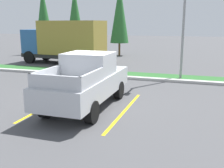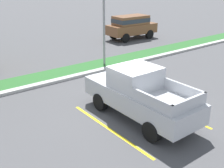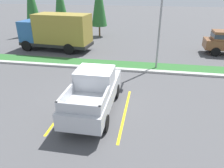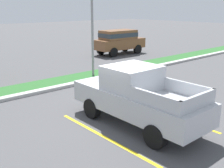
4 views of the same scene
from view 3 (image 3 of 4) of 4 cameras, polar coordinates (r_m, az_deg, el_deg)
The scene contains 11 objects.
ground_plane at distance 11.64m, azimuth -4.34°, elevation -4.90°, with size 120.00×120.00×0.00m, color #4C4C4F.
parking_line_near at distance 11.42m, azimuth -12.25°, elevation -6.04°, with size 0.12×4.80×0.01m, color yellow.
parking_line_far at distance 10.72m, azimuth 3.46°, elevation -7.69°, with size 0.12×4.80×0.01m, color yellow.
curb_strip at distance 16.03m, azimuth 0.03°, elevation 4.09°, with size 56.00×0.40×0.15m, color #B2B2AD.
grass_median at distance 17.07m, azimuth 0.69°, elevation 5.24°, with size 56.00×1.80×0.06m, color #2D662D.
pickup_truck_main at distance 10.50m, azimuth -4.79°, elevation -1.95°, with size 1.99×5.23×2.10m.
cargo_truck_distant at distance 21.42m, azimuth -14.53°, elevation 13.57°, with size 6.97×2.97×3.40m.
street_light at distance 15.62m, azimuth 12.89°, elevation 17.59°, with size 0.24×1.49×6.79m.
cypress_tree_leftmost at distance 28.93m, azimuth -20.80°, elevation 20.08°, with size 1.81×1.81×6.95m.
cypress_tree_left_inner at distance 27.11m, azimuth -13.70°, elevation 20.50°, with size 1.77×1.77×6.80m.
cypress_tree_center at distance 26.61m, azimuth -3.53°, elevation 21.43°, with size 1.85×1.85×7.11m.
Camera 3 is at (2.65, -9.76, 5.77)m, focal length 34.27 mm.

